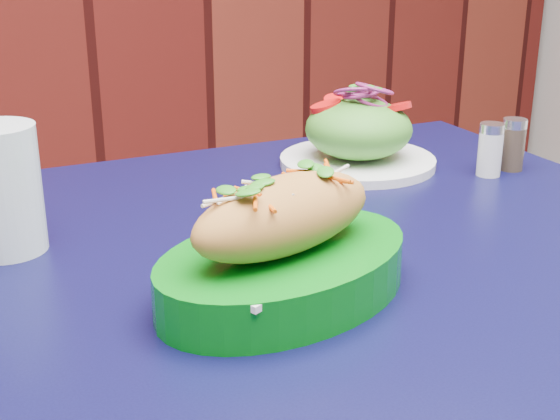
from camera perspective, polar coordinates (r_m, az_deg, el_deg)
cafe_table at (r=0.86m, az=5.17°, el=-7.64°), size 0.92×0.92×0.75m
banh_mi_basket at (r=0.68m, az=0.31°, el=-2.91°), size 0.28×0.20×0.12m
salad_plate at (r=1.07m, az=5.75°, el=5.49°), size 0.21×0.21×0.12m
water_glass at (r=0.82m, az=-19.75°, el=1.42°), size 0.08×0.08×0.13m
salt_shaker at (r=1.06m, az=15.12°, el=4.28°), size 0.03×0.03×0.07m
pepper_shaker at (r=1.09m, az=16.67°, el=4.62°), size 0.03×0.03×0.07m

